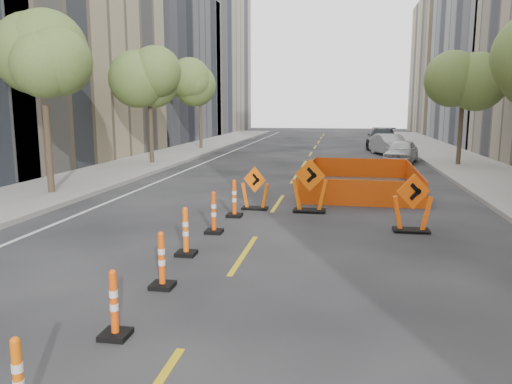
% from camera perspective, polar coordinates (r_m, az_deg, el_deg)
% --- Properties ---
extents(ground_plane, '(140.00, 140.00, 0.00)m').
position_cam_1_polar(ground_plane, '(7.62, -7.35, -15.71)').
color(ground_plane, black).
extents(sidewalk_left, '(4.00, 90.00, 0.15)m').
position_cam_1_polar(sidewalk_left, '(21.85, -20.88, 0.73)').
color(sidewalk_left, gray).
rests_on(sidewalk_left, ground).
extents(bld_left_d, '(12.00, 16.00, 14.00)m').
position_cam_1_polar(bld_left_d, '(49.72, -13.28, 13.83)').
color(bld_left_d, '#4C4C51').
rests_on(bld_left_d, ground).
extents(bld_left_e, '(12.00, 20.00, 20.00)m').
position_cam_1_polar(bld_left_e, '(65.37, -7.60, 15.61)').
color(bld_left_e, gray).
rests_on(bld_left_e, ground).
extents(bld_right_e, '(12.00, 14.00, 16.00)m').
position_cam_1_polar(bld_right_e, '(67.02, 23.17, 13.06)').
color(bld_right_e, tan).
rests_on(bld_right_e, ground).
extents(tree_l_b, '(2.80, 2.80, 5.95)m').
position_cam_1_polar(tree_l_b, '(19.64, -23.16, 12.68)').
color(tree_l_b, '#382B1E').
rests_on(tree_l_b, ground).
extents(tree_l_c, '(2.80, 2.80, 5.95)m').
position_cam_1_polar(tree_l_c, '(28.58, -12.08, 12.09)').
color(tree_l_c, '#382B1E').
rests_on(tree_l_c, ground).
extents(tree_l_d, '(2.80, 2.80, 5.95)m').
position_cam_1_polar(tree_l_d, '(38.06, -6.42, 11.61)').
color(tree_l_d, '#382B1E').
rests_on(tree_l_d, ground).
extents(tree_r_c, '(2.80, 2.80, 5.95)m').
position_cam_1_polar(tree_r_c, '(29.29, 22.64, 11.50)').
color(tree_r_c, '#382B1E').
rests_on(tree_r_c, ground).
extents(channelizer_1, '(0.38, 0.38, 0.96)m').
position_cam_1_polar(channelizer_1, '(6.02, -25.52, -18.85)').
color(channelizer_1, '#DB5B09').
rests_on(channelizer_1, ground).
extents(channelizer_2, '(0.40, 0.40, 1.01)m').
position_cam_1_polar(channelizer_2, '(7.52, -15.92, -12.18)').
color(channelizer_2, '#E74A09').
rests_on(channelizer_2, ground).
extents(channelizer_3, '(0.42, 0.42, 1.05)m').
position_cam_1_polar(channelizer_3, '(9.26, -10.73, -7.63)').
color(channelizer_3, '#ED4D09').
rests_on(channelizer_3, ground).
extents(channelizer_4, '(0.43, 0.43, 1.09)m').
position_cam_1_polar(channelizer_4, '(11.14, -8.04, -4.47)').
color(channelizer_4, '#FF5F0A').
rests_on(channelizer_4, ground).
extents(channelizer_5, '(0.44, 0.44, 1.11)m').
position_cam_1_polar(channelizer_5, '(12.98, -4.85, -2.33)').
color(channelizer_5, '#DC4709').
rests_on(channelizer_5, ground).
extents(channelizer_6, '(0.44, 0.44, 1.13)m').
position_cam_1_polar(channelizer_6, '(14.87, -2.49, -0.72)').
color(channelizer_6, '#EC4E09').
rests_on(channelizer_6, ground).
extents(chevron_sign_left, '(1.07, 0.88, 1.38)m').
position_cam_1_polar(chevron_sign_left, '(15.93, -0.12, 0.46)').
color(chevron_sign_left, '#FF660A').
rests_on(chevron_sign_left, ground).
extents(chevron_sign_center, '(1.28, 1.01, 1.68)m').
position_cam_1_polar(chevron_sign_center, '(15.58, 6.18, 0.74)').
color(chevron_sign_center, '#E55B09').
rests_on(chevron_sign_center, ground).
extents(chevron_sign_right, '(1.18, 0.93, 1.55)m').
position_cam_1_polar(chevron_sign_right, '(13.66, 17.46, -1.19)').
color(chevron_sign_right, '#FF560A').
rests_on(chevron_sign_right, ground).
extents(safety_fence, '(4.35, 7.18, 0.88)m').
position_cam_1_polar(safety_fence, '(20.27, 11.83, 1.55)').
color(safety_fence, '#ED4C0C').
rests_on(safety_fence, ground).
extents(parked_car_near, '(2.58, 4.26, 1.36)m').
position_cam_1_polar(parked_car_near, '(30.19, 16.28, 4.46)').
color(parked_car_near, '#BBBBBD').
rests_on(parked_car_near, ground).
extents(parked_car_mid, '(2.60, 4.53, 1.41)m').
position_cam_1_polar(parked_car_mid, '(34.85, 15.04, 5.23)').
color(parked_car_mid, '#A0A0A5').
rests_on(parked_car_mid, ground).
extents(parked_car_far, '(2.87, 5.72, 1.59)m').
position_cam_1_polar(parked_car_far, '(40.30, 14.24, 5.96)').
color(parked_car_far, black).
rests_on(parked_car_far, ground).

